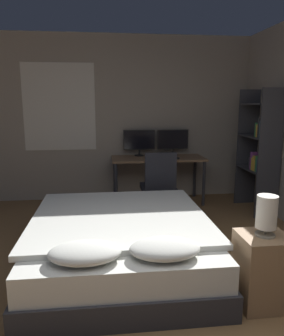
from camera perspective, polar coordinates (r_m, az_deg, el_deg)
wall_back at (r=5.55m, az=-2.79°, el=8.58°), size 12.00×0.08×2.70m
bed at (r=3.34m, az=-3.73°, el=-12.79°), size 1.73×2.01×0.58m
nightstand at (r=2.92m, az=20.20°, el=-16.36°), size 0.39×0.37×0.59m
bedside_lamp at (r=2.73m, az=20.89°, el=-7.35°), size 0.16×0.16×0.32m
desk at (r=5.30m, az=2.81°, el=0.87°), size 1.49×0.63×0.75m
monitor_left at (r=5.42m, az=-0.48°, el=4.72°), size 0.52×0.16×0.43m
monitor_right at (r=5.51m, az=5.38°, el=4.78°), size 0.52×0.16×0.43m
keyboard at (r=5.08m, az=3.20°, el=1.56°), size 0.37×0.13×0.02m
computer_mouse at (r=5.14m, az=6.23°, el=1.71°), size 0.07×0.05×0.04m
office_chair at (r=4.60m, az=2.91°, el=-4.17°), size 0.52×0.52×0.97m
bookshelf at (r=5.08m, az=19.90°, el=3.36°), size 0.34×0.75×1.82m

